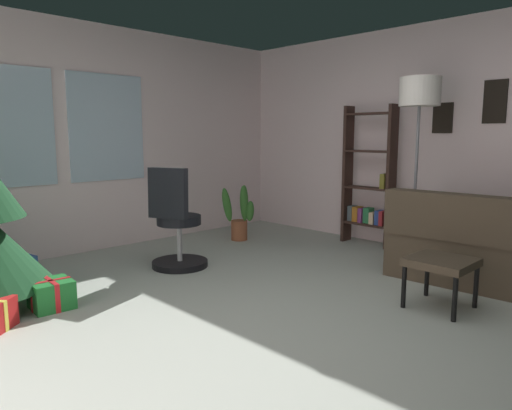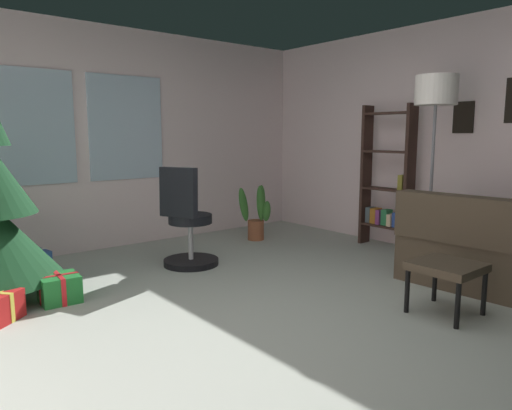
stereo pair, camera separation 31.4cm
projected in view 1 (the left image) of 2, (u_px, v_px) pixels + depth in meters
name	position (u px, v px, depth m)	size (l,w,h in m)	color
ground_plane	(301.00, 327.00, 3.40)	(5.27, 6.06, 0.10)	#ABB1A5
wall_back_with_windows	(93.00, 139.00, 5.36)	(5.27, 0.12, 2.55)	silver
wall_right_with_frames	(464.00, 139.00, 5.07)	(0.12, 6.06, 2.55)	silver
footstool	(441.00, 265.00, 3.61)	(0.45, 0.45, 0.39)	#46392B
gift_box_green	(52.00, 294.00, 3.63)	(0.31, 0.30, 0.23)	#1E722D
gift_box_blue	(14.00, 272.00, 4.14)	(0.34, 0.34, 0.28)	#2D4C99
office_chair	(176.00, 229.00, 4.69)	(0.58, 0.56, 1.01)	black
bookshelf	(369.00, 184.00, 5.66)	(0.18, 0.64, 1.67)	#36231C
floor_lamp	(419.00, 103.00, 4.68)	(0.40, 0.40, 1.88)	slate
potted_plant	(240.00, 215.00, 5.96)	(0.42, 0.36, 0.69)	#965234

